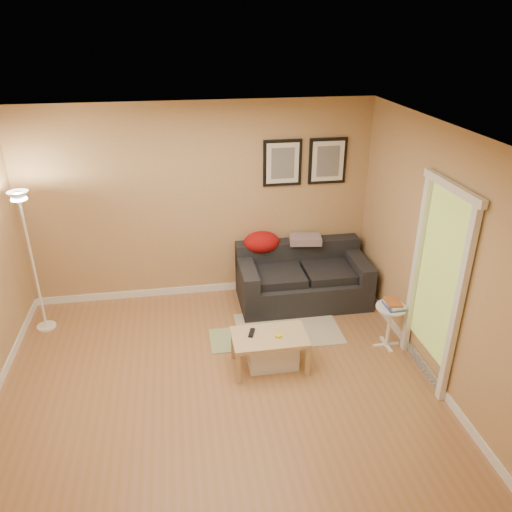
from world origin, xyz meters
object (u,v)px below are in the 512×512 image
object	(u,v)px
side_table	(389,326)
floor_lamp	(34,267)
book_stack	(394,304)
sofa	(303,276)
coffee_table	(269,351)
storage_bin	(272,350)

from	to	relation	value
side_table	floor_lamp	size ratio (longest dim) A/B	0.30
book_stack	side_table	bearing A→B (deg)	154.94
sofa	floor_lamp	xyz separation A→B (m)	(-3.30, -0.12, 0.46)
sofa	coffee_table	world-z (taller)	sofa
sofa	coffee_table	xyz separation A→B (m)	(-0.71, -1.32, -0.17)
coffee_table	book_stack	world-z (taller)	book_stack
sofa	coffee_table	size ratio (longest dim) A/B	2.11
coffee_table	storage_bin	xyz separation A→B (m)	(0.04, 0.05, -0.03)
sofa	book_stack	size ratio (longest dim) A/B	6.97
coffee_table	book_stack	distance (m)	1.50
storage_bin	floor_lamp	bearing A→B (deg)	156.26
side_table	coffee_table	bearing A→B (deg)	-174.00
sofa	side_table	size ratio (longest dim) A/B	3.19
book_stack	floor_lamp	world-z (taller)	floor_lamp
storage_bin	book_stack	world-z (taller)	book_stack
book_stack	coffee_table	bearing A→B (deg)	-174.37
sofa	storage_bin	world-z (taller)	sofa
sofa	coffee_table	bearing A→B (deg)	-118.10
book_stack	floor_lamp	size ratio (longest dim) A/B	0.14
sofa	floor_lamp	distance (m)	3.33
sofa	side_table	world-z (taller)	sofa
coffee_table	floor_lamp	world-z (taller)	floor_lamp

